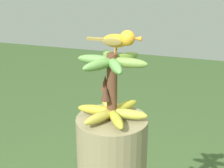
{
  "coord_description": "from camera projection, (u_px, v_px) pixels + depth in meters",
  "views": [
    {
      "loc": [
        1.15,
        0.35,
        1.54
      ],
      "look_at": [
        0.0,
        0.0,
        1.07
      ],
      "focal_mm": 56.25,
      "sensor_mm": 36.0,
      "label": 1
    }
  ],
  "objects": [
    {
      "name": "perched_bird",
      "position": [
        121.0,
        40.0,
        1.25
      ],
      "size": [
        0.06,
        0.2,
        0.08
      ],
      "color": "#C68933",
      "rests_on": "banana_bunch"
    },
    {
      "name": "banana_bunch",
      "position": [
        112.0,
        87.0,
        1.3
      ],
      "size": [
        0.26,
        0.28,
        0.26
      ],
      "color": "brown",
      "rests_on": "banana_tree"
    }
  ]
}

